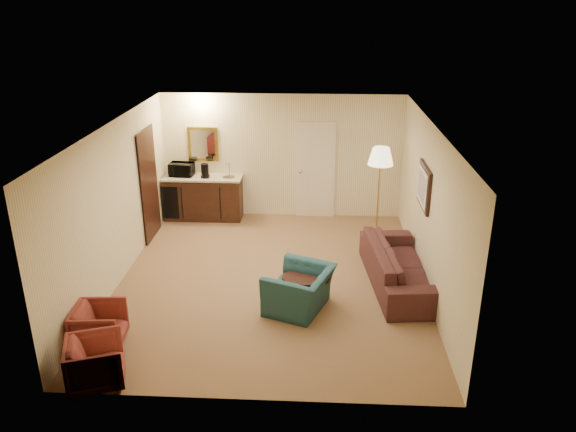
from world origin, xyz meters
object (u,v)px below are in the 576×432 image
at_px(waste_bin, 234,212).
at_px(microwave, 181,168).
at_px(wetbar_cabinet, 204,197).
at_px(coffee_maker, 205,171).
at_px(rose_chair_near, 99,324).
at_px(rose_chair_far, 95,360).
at_px(coffee_table, 306,289).
at_px(floor_lamp, 379,193).
at_px(teal_armchair, 299,283).
at_px(sofa, 400,259).

distance_m(waste_bin, microwave, 1.43).
height_order(wetbar_cabinet, coffee_maker, coffee_maker).
bearing_deg(microwave, coffee_maker, -7.21).
bearing_deg(coffee_maker, waste_bin, -18.10).
bearing_deg(rose_chair_near, rose_chair_far, -167.36).
height_order(wetbar_cabinet, coffee_table, wetbar_cabinet).
xyz_separation_m(wetbar_cabinet, microwave, (-0.44, 0.05, 0.63)).
xyz_separation_m(coffee_table, waste_bin, (-1.60, 3.35, -0.05)).
xyz_separation_m(rose_chair_far, floor_lamp, (3.82, 4.70, 0.57)).
height_order(wetbar_cabinet, rose_chair_near, wetbar_cabinet).
xyz_separation_m(wetbar_cabinet, coffee_table, (2.25, -3.42, -0.24)).
distance_m(rose_chair_far, waste_bin, 5.53).
height_order(teal_armchair, microwave, microwave).
relative_size(rose_chair_near, microwave, 1.34).
height_order(sofa, coffee_table, sofa).
relative_size(microwave, coffee_maker, 1.67).
distance_m(teal_armchair, coffee_maker, 4.17).
height_order(coffee_table, waste_bin, coffee_table).
bearing_deg(teal_armchair, waste_bin, -135.80).
bearing_deg(microwave, sofa, -29.01).
distance_m(teal_armchair, rose_chair_far, 3.06).
bearing_deg(rose_chair_near, waste_bin, -18.60).
bearing_deg(coffee_table, wetbar_cabinet, 123.34).
height_order(rose_chair_near, rose_chair_far, rose_chair_far).
bearing_deg(rose_chair_near, coffee_table, -69.41).
height_order(rose_chair_near, coffee_maker, coffee_maker).
bearing_deg(coffee_maker, wetbar_cabinet, 123.24).
relative_size(wetbar_cabinet, coffee_maker, 5.60).
relative_size(wetbar_cabinet, sofa, 0.70).
xyz_separation_m(wetbar_cabinet, coffee_maker, (0.07, -0.06, 0.61)).
bearing_deg(waste_bin, rose_chair_far, -99.38).
xyz_separation_m(wetbar_cabinet, rose_chair_far, (-0.25, -5.52, -0.12)).
relative_size(waste_bin, microwave, 0.67).
bearing_deg(sofa, coffee_maker, 47.63).
xyz_separation_m(teal_armchair, floor_lamp, (1.42, 2.80, 0.48)).
relative_size(coffee_table, microwave, 1.56).
height_order(wetbar_cabinet, rose_chair_far, wetbar_cabinet).
bearing_deg(rose_chair_far, coffee_table, -69.21).
distance_m(wetbar_cabinet, coffee_maker, 0.61).
relative_size(waste_bin, coffee_maker, 1.13).
height_order(floor_lamp, waste_bin, floor_lamp).
xyz_separation_m(sofa, rose_chair_far, (-4.00, -2.75, -0.12)).
xyz_separation_m(wetbar_cabinet, sofa, (3.75, -2.77, -0.00)).
height_order(teal_armchair, coffee_table, teal_armchair).
xyz_separation_m(rose_chair_near, microwave, (0.06, 4.77, 0.76)).
bearing_deg(waste_bin, teal_armchair, -67.09).
height_order(rose_chair_far, microwave, microwave).
bearing_deg(floor_lamp, waste_bin, 165.55).
relative_size(rose_chair_near, floor_lamp, 0.36).
relative_size(wetbar_cabinet, rose_chair_far, 2.44).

